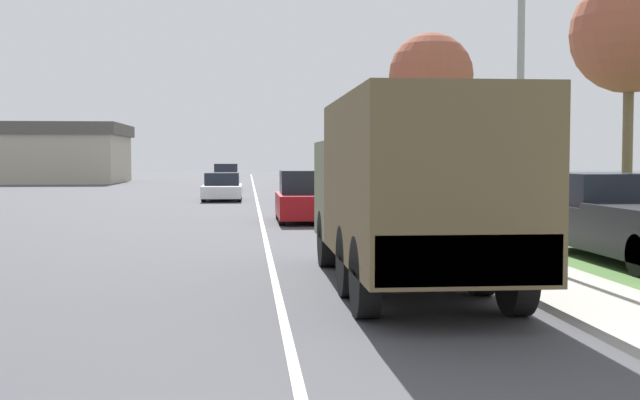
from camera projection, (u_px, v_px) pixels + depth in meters
ground_plane at (256, 197)px, 43.53m from camera, size 180.00×180.00×0.00m
lane_centre_stripe at (256, 197)px, 43.53m from camera, size 0.12×120.00×0.00m
sidewalk_right at (338, 195)px, 43.93m from camera, size 1.80×120.00×0.12m
grass_strip_right at (417, 196)px, 44.33m from camera, size 7.00×120.00×0.02m
military_truck at (408, 186)px, 12.74m from camera, size 2.33×7.58×3.01m
car_nearest_ahead at (306, 199)px, 26.44m from camera, size 1.91×4.05×1.70m
car_second_ahead at (222, 188)px, 40.11m from camera, size 1.91×4.86×1.38m
car_third_ahead at (226, 178)px, 53.47m from camera, size 1.72×4.70×1.74m
pickup_truck at (631, 220)px, 16.27m from camera, size 2.05×5.78×1.75m
lamp_post at (512, 6)px, 15.21m from camera, size 1.69×0.24×8.36m
tree_mid_right at (630, 35)px, 19.01m from camera, size 2.81×2.81×6.44m
tree_far_right at (431, 76)px, 33.06m from camera, size 3.48×3.48×7.25m
building_distant at (30, 153)px, 69.07m from camera, size 16.16×11.81×5.05m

